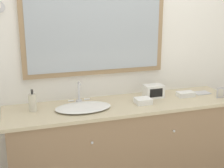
{
  "coord_description": "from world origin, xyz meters",
  "views": [
    {
      "loc": [
        -0.94,
        -2.27,
        1.8
      ],
      "look_at": [
        -0.12,
        0.3,
        1.05
      ],
      "focal_mm": 50.0,
      "sensor_mm": 36.0,
      "label": 1
    }
  ],
  "objects_px": {
    "sink_basin": "(83,107)",
    "picture_frame": "(220,93)",
    "soap_bottle": "(33,102)",
    "appliance_box": "(154,91)"
  },
  "relations": [
    {
      "from": "appliance_box",
      "to": "picture_frame",
      "type": "bearing_deg",
      "value": -19.42
    },
    {
      "from": "soap_bottle",
      "to": "picture_frame",
      "type": "bearing_deg",
      "value": -5.79
    },
    {
      "from": "soap_bottle",
      "to": "appliance_box",
      "type": "distance_m",
      "value": 1.16
    },
    {
      "from": "soap_bottle",
      "to": "appliance_box",
      "type": "height_order",
      "value": "soap_bottle"
    },
    {
      "from": "soap_bottle",
      "to": "sink_basin",
      "type": "bearing_deg",
      "value": -10.67
    },
    {
      "from": "appliance_box",
      "to": "soap_bottle",
      "type": "bearing_deg",
      "value": -178.17
    },
    {
      "from": "sink_basin",
      "to": "soap_bottle",
      "type": "distance_m",
      "value": 0.44
    },
    {
      "from": "sink_basin",
      "to": "soap_bottle",
      "type": "xyz_separation_m",
      "value": [
        -0.42,
        0.08,
        0.06
      ]
    },
    {
      "from": "sink_basin",
      "to": "appliance_box",
      "type": "relative_size",
      "value": 2.64
    },
    {
      "from": "sink_basin",
      "to": "picture_frame",
      "type": "relative_size",
      "value": 4.66
    }
  ]
}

